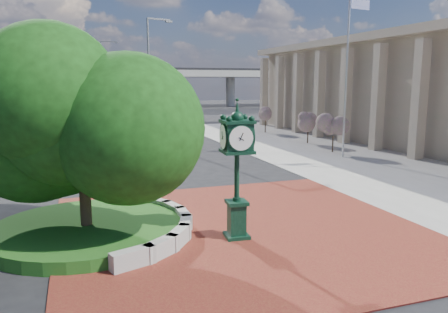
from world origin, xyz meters
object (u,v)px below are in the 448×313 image
street_lamp_far (104,74)px  street_lamp_near (152,70)px  parked_car (161,117)px  post_clock (237,164)px  flagpole_b (347,72)px

street_lamp_far → street_lamp_near: bearing=-83.8°
street_lamp_near → parked_car: bearing=76.5°
parked_car → street_lamp_near: bearing=-93.2°
post_clock → street_lamp_near: bearing=86.4°
street_lamp_far → post_clock: bearing=-89.0°
post_clock → parked_car: 38.55m
post_clock → flagpole_b: (12.03, 12.00, 3.19)m
post_clock → street_lamp_near: (1.54, 24.32, 3.51)m
street_lamp_near → street_lamp_far: street_lamp_near is taller
flagpole_b → street_lamp_far: bearing=110.5°
parked_car → street_lamp_far: (-5.73, 8.25, 5.05)m
parked_car → street_lamp_far: bearing=135.1°
post_clock → street_lamp_far: size_ratio=0.44×
post_clock → parked_car: bearing=82.7°
parked_car → flagpole_b: 27.58m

